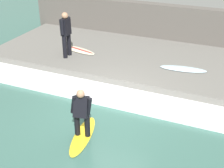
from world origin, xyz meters
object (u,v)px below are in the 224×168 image
at_px(surfboard_riding, 83,136).
at_px(surfboard_spare, 183,69).
at_px(surfboard_waiting_near, 79,50).
at_px(surfer_waiting_near, 66,32).
at_px(surfer_riding, 81,111).

distance_m(surfboard_riding, surfboard_spare, 4.70).
bearing_deg(surfboard_waiting_near, surfboard_riding, -150.65).
bearing_deg(surfer_waiting_near, surfboard_riding, -145.18).
xyz_separation_m(surfboard_riding, surfboard_spare, (4.36, -1.72, 0.39)).
xyz_separation_m(surfer_waiting_near, surfboard_waiting_near, (0.69, -0.12, -0.94)).
bearing_deg(surfboard_spare, surfer_waiting_near, 96.84).
relative_size(surfboard_riding, surfboard_spare, 1.08).
distance_m(surfboard_riding, surfer_waiting_near, 4.85).
bearing_deg(surfer_riding, surfboard_spare, -21.59).
bearing_deg(surfboard_riding, surfboard_spare, -21.59).
relative_size(surfboard_riding, surfboard_waiting_near, 1.07).
bearing_deg(surfer_waiting_near, surfer_riding, -145.18).
xyz_separation_m(surfboard_riding, surfboard_waiting_near, (4.52, 2.54, 0.39)).
xyz_separation_m(surfboard_riding, surfer_riding, (0.00, 0.00, 0.78)).
height_order(surfboard_riding, surfboard_waiting_near, surfboard_waiting_near).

